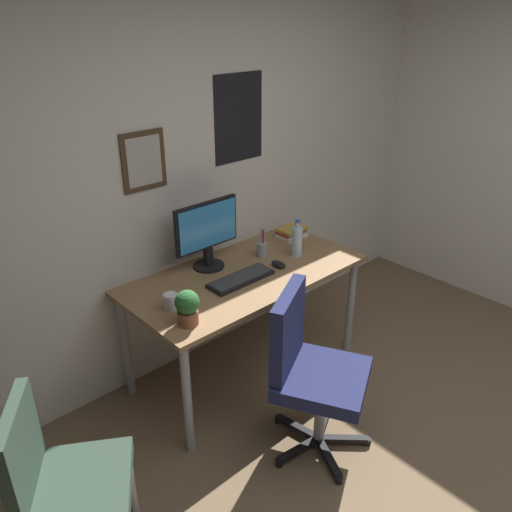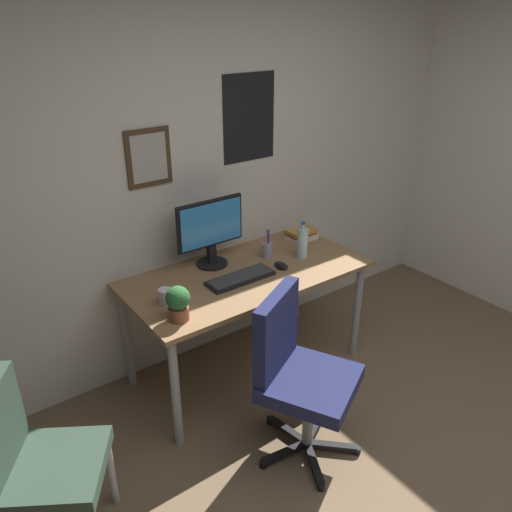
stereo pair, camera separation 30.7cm
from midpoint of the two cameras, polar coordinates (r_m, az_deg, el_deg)
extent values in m
cube|color=silver|center=(3.37, -2.55, 9.64)|extent=(4.40, 0.08, 2.60)
cube|color=#4C3823|center=(3.07, -9.04, 10.69)|extent=(0.28, 0.02, 0.34)
cube|color=beige|center=(3.07, -8.94, 10.65)|extent=(0.22, 0.00, 0.28)
cube|color=black|center=(3.43, 1.88, 15.04)|extent=(0.40, 0.01, 0.56)
cube|color=#936D47|center=(3.22, 1.68, -2.09)|extent=(1.52, 0.76, 0.03)
cylinder|color=#9EA0A5|center=(2.88, -5.82, -15.01)|extent=(0.05, 0.05, 0.72)
cylinder|color=#9EA0A5|center=(3.64, 13.55, -6.05)|extent=(0.05, 0.05, 0.72)
cylinder|color=#9EA0A5|center=(3.34, -11.55, -9.02)|extent=(0.05, 0.05, 0.72)
cylinder|color=#9EA0A5|center=(4.01, 6.74, -2.30)|extent=(0.05, 0.05, 0.72)
cube|color=#1E234C|center=(2.80, 9.27, -13.89)|extent=(0.62, 0.62, 0.08)
cube|color=#1E234C|center=(2.69, 5.57, -8.47)|extent=(0.40, 0.26, 0.45)
cylinder|color=#9EA0A5|center=(2.97, 8.92, -17.61)|extent=(0.08, 0.08, 0.42)
cube|color=black|center=(3.19, 9.50, -18.30)|extent=(0.27, 0.17, 0.03)
cylinder|color=black|center=(3.30, 10.23, -16.92)|extent=(0.05, 0.05, 0.04)
cube|color=black|center=(3.15, 6.51, -18.80)|extent=(0.09, 0.28, 0.03)
cylinder|color=black|center=(3.22, 4.43, -17.83)|extent=(0.05, 0.05, 0.04)
cube|color=black|center=(3.03, 6.40, -20.97)|extent=(0.28, 0.08, 0.03)
cylinder|color=black|center=(2.99, 3.98, -22.17)|extent=(0.05, 0.05, 0.04)
cube|color=black|center=(3.00, 9.57, -21.82)|extent=(0.16, 0.27, 0.03)
cylinder|color=black|center=(2.93, 10.51, -23.97)|extent=(0.05, 0.05, 0.04)
cube|color=black|center=(3.10, 11.43, -20.07)|extent=(0.23, 0.22, 0.03)
cylinder|color=black|center=(3.13, 14.13, -20.32)|extent=(0.05, 0.05, 0.04)
cube|color=#334738|center=(2.50, -17.97, -21.70)|extent=(0.58, 0.58, 0.07)
cylinder|color=#9EA0A5|center=(2.76, -12.46, -22.51)|extent=(0.05, 0.05, 0.41)
cylinder|color=#9EA0A5|center=(2.84, -20.23, -22.08)|extent=(0.05, 0.05, 0.41)
cylinder|color=black|center=(3.30, -2.26, -0.88)|extent=(0.20, 0.20, 0.01)
cube|color=black|center=(3.27, -2.28, 0.17)|extent=(0.05, 0.04, 0.12)
cube|color=black|center=(3.19, -2.40, 3.61)|extent=(0.46, 0.02, 0.30)
cube|color=#338CD8|center=(3.17, -2.20, 3.50)|extent=(0.43, 0.00, 0.27)
cube|color=black|center=(3.11, 1.08, -2.55)|extent=(0.43, 0.15, 0.02)
cube|color=#38383A|center=(3.11, 1.08, -2.34)|extent=(0.41, 0.13, 0.00)
ellipsoid|color=black|center=(3.26, 5.52, -1.11)|extent=(0.06, 0.11, 0.04)
cylinder|color=silver|center=(3.38, 7.77, 1.32)|extent=(0.07, 0.07, 0.20)
cylinder|color=silver|center=(3.34, 7.90, 3.19)|extent=(0.03, 0.03, 0.04)
cylinder|color=#2659B2|center=(3.33, 7.92, 3.59)|extent=(0.03, 0.03, 0.01)
cylinder|color=white|center=(2.87, -7.01, -4.57)|extent=(0.08, 0.08, 0.09)
torus|color=white|center=(2.89, -6.14, -4.20)|extent=(0.05, 0.01, 0.05)
cylinder|color=brown|center=(2.73, -5.38, -6.43)|extent=(0.11, 0.11, 0.07)
sphere|color=#2D6B33|center=(2.68, -5.46, -4.76)|extent=(0.13, 0.13, 0.13)
ellipsoid|color=#287A38|center=(2.68, -6.31, -4.49)|extent=(0.07, 0.08, 0.02)
ellipsoid|color=#287A38|center=(2.70, -5.21, -3.91)|extent=(0.07, 0.08, 0.02)
ellipsoid|color=#287A38|center=(2.64, -5.61, -5.01)|extent=(0.08, 0.07, 0.02)
cylinder|color=#9EA0A5|center=(3.39, 3.82, 0.61)|extent=(0.07, 0.07, 0.09)
cylinder|color=#263FBF|center=(3.36, 4.04, 1.78)|extent=(0.01, 0.01, 0.13)
cylinder|color=red|center=(3.36, 3.92, 1.78)|extent=(0.01, 0.01, 0.13)
cylinder|color=black|center=(3.36, 3.92, 1.82)|extent=(0.01, 0.01, 0.13)
cylinder|color=#9EA0A5|center=(3.37, 3.99, 1.93)|extent=(0.01, 0.03, 0.14)
cylinder|color=#9EA0A5|center=(3.36, 3.78, 1.86)|extent=(0.01, 0.02, 0.14)
cube|color=silver|center=(3.69, 7.48, 2.05)|extent=(0.20, 0.14, 0.03)
cube|color=#B22D28|center=(3.69, 7.38, 2.48)|extent=(0.20, 0.12, 0.02)
cube|color=gold|center=(3.67, 7.50, 2.71)|extent=(0.20, 0.13, 0.02)
camera|label=1|loc=(0.15, -87.14, 1.38)|focal=36.04mm
camera|label=2|loc=(0.15, 92.86, -1.38)|focal=36.04mm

